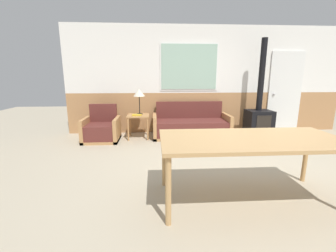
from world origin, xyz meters
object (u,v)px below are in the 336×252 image
side_table (138,119)px  table_lamp (139,93)px  armchair (102,130)px  dining_table (251,143)px  wood_stove (259,114)px  couch (191,126)px

side_table → table_lamp: size_ratio=0.92×
armchair → table_lamp: size_ratio=1.34×
armchair → side_table: size_ratio=1.45×
side_table → table_lamp: (0.03, 0.09, 0.61)m
side_table → dining_table: dining_table is taller
armchair → table_lamp: table_lamp is taller
table_lamp → wood_stove: 2.96m
table_lamp → dining_table: table_lamp is taller
armchair → side_table: 0.88m
dining_table → wood_stove: bearing=63.0°
wood_stove → side_table: bearing=179.9°
wood_stove → table_lamp: bearing=178.1°
couch → armchair: bearing=-173.9°
couch → dining_table: couch is taller
couch → wood_stove: size_ratio=0.79×
armchair → wood_stove: bearing=-12.5°
table_lamp → dining_table: (1.46, -2.95, -0.36)m
dining_table → wood_stove: 3.20m
couch → wood_stove: wood_stove is taller
side_table → wood_stove: wood_stove is taller
couch → side_table: (-1.27, -0.06, 0.21)m
wood_stove → dining_table: bearing=-117.0°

